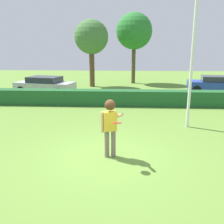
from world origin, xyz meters
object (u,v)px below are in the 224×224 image
object	(u,v)px
parked_car_silver	(45,84)
oak_tree	(91,38)
maple_tree	(134,31)
parked_car_blue	(217,84)
person	(110,122)
lamppost	(194,36)
frisbee	(117,123)

from	to	relation	value
parked_car_silver	oak_tree	xyz separation A→B (m)	(2.93, 3.76, 3.38)
maple_tree	parked_car_blue	bearing A→B (deg)	-39.42
person	lamppost	xyz separation A→B (m)	(3.05, 3.17, 2.58)
maple_tree	person	bearing A→B (deg)	-93.86
oak_tree	parked_car_blue	bearing A→B (deg)	-15.34
lamppost	parked_car_silver	bearing A→B (deg)	138.96
lamppost	maple_tree	bearing A→B (deg)	98.16
lamppost	frisbee	bearing A→B (deg)	-126.76
parked_car_blue	oak_tree	world-z (taller)	oak_tree
frisbee	maple_tree	bearing A→B (deg)	87.03
person	lamppost	bearing A→B (deg)	46.07
person	oak_tree	bearing A→B (deg)	99.84
oak_tree	parked_car_silver	bearing A→B (deg)	-127.93
maple_tree	oak_tree	bearing A→B (deg)	-147.15
person	frisbee	world-z (taller)	person
person	parked_car_silver	distance (m)	11.84
frisbee	lamppost	size ratio (longest dim) A/B	0.04
parked_car_silver	maple_tree	bearing A→B (deg)	42.98
lamppost	oak_tree	bearing A→B (deg)	116.42
person	oak_tree	xyz separation A→B (m)	(-2.48, 14.29, 2.95)
parked_car_silver	oak_tree	bearing A→B (deg)	52.07
person	oak_tree	distance (m)	14.80
lamppost	parked_car_silver	xyz separation A→B (m)	(-8.46, 7.36, -3.01)
lamppost	oak_tree	xyz separation A→B (m)	(-5.53, 11.12, 0.38)
parked_car_blue	maple_tree	distance (m)	8.79
parked_car_silver	person	bearing A→B (deg)	-62.80
frisbee	oak_tree	distance (m)	15.40
lamppost	maple_tree	xyz separation A→B (m)	(-1.93, 13.45, 1.00)
parked_car_blue	maple_tree	size ratio (longest dim) A/B	0.70
person	lamppost	world-z (taller)	lamppost
parked_car_silver	oak_tree	world-z (taller)	oak_tree
lamppost	oak_tree	size ratio (longest dim) A/B	1.22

